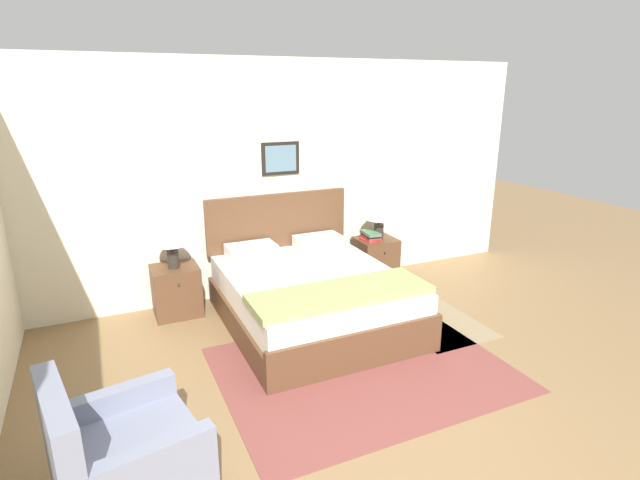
{
  "coord_description": "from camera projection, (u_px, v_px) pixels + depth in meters",
  "views": [
    {
      "loc": [
        -1.55,
        -1.98,
        2.29
      ],
      "look_at": [
        0.18,
        1.8,
        1.02
      ],
      "focal_mm": 28.0,
      "sensor_mm": 36.0,
      "label": 1
    }
  ],
  "objects": [
    {
      "name": "wall_back",
      "position": [
        248.0,
        181.0,
        5.49
      ],
      "size": [
        7.09,
        0.09,
        2.6
      ],
      "color": "beige",
      "rests_on": "ground_plane"
    },
    {
      "name": "area_rug_main",
      "position": [
        363.0,
        369.0,
        4.23
      ],
      "size": [
        2.36,
        1.82,
        0.01
      ],
      "color": "brown",
      "rests_on": "ground_plane"
    },
    {
      "name": "area_rug_bedside",
      "position": [
        426.0,
        315.0,
        5.22
      ],
      "size": [
        0.78,
        1.41,
        0.01
      ],
      "color": "#897556",
      "rests_on": "ground_plane"
    },
    {
      "name": "bed",
      "position": [
        311.0,
        295.0,
        4.98
      ],
      "size": [
        1.64,
        1.99,
        1.15
      ],
      "color": "brown",
      "rests_on": "ground_plane"
    },
    {
      "name": "armchair",
      "position": [
        123.0,
        463.0,
        2.78
      ],
      "size": [
        0.88,
        0.85,
        0.84
      ],
      "rotation": [
        0.0,
        0.0,
        -1.38
      ],
      "color": "gray",
      "rests_on": "ground_plane"
    },
    {
      "name": "nightstand_near_window",
      "position": [
        176.0,
        291.0,
        5.19
      ],
      "size": [
        0.47,
        0.43,
        0.53
      ],
      "color": "brown",
      "rests_on": "ground_plane"
    },
    {
      "name": "nightstand_by_door",
      "position": [
        375.0,
        259.0,
        6.14
      ],
      "size": [
        0.47,
        0.43,
        0.53
      ],
      "color": "brown",
      "rests_on": "ground_plane"
    },
    {
      "name": "table_lamp_near_window",
      "position": [
        171.0,
        236.0,
        4.98
      ],
      "size": [
        0.33,
        0.33,
        0.49
      ],
      "color": "#2D2823",
      "rests_on": "nightstand_near_window"
    },
    {
      "name": "table_lamp_by_door",
      "position": [
        379.0,
        212.0,
        5.95
      ],
      "size": [
        0.33,
        0.33,
        0.49
      ],
      "color": "#2D2823",
      "rests_on": "nightstand_by_door"
    },
    {
      "name": "book_thick_bottom",
      "position": [
        370.0,
        239.0,
        5.98
      ],
      "size": [
        0.22,
        0.23,
        0.03
      ],
      "rotation": [
        0.0,
        0.0,
        0.14
      ],
      "color": "#B7332D",
      "rests_on": "nightstand_by_door"
    },
    {
      "name": "book_hardcover_middle",
      "position": [
        370.0,
        237.0,
        5.97
      ],
      "size": [
        0.16,
        0.24,
        0.03
      ],
      "rotation": [
        0.0,
        0.0,
        -0.04
      ],
      "color": "#B7332D",
      "rests_on": "book_thick_bottom"
    },
    {
      "name": "book_novel_upper",
      "position": [
        370.0,
        235.0,
        5.96
      ],
      "size": [
        0.18,
        0.26,
        0.02
      ],
      "rotation": [
        0.0,
        0.0,
        -0.13
      ],
      "color": "#232328",
      "rests_on": "book_hardcover_middle"
    },
    {
      "name": "book_slim_near_top",
      "position": [
        371.0,
        233.0,
        5.96
      ],
      "size": [
        0.18,
        0.29,
        0.03
      ],
      "rotation": [
        0.0,
        0.0,
        -0.07
      ],
      "color": "#4C7551",
      "rests_on": "book_novel_upper"
    }
  ]
}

